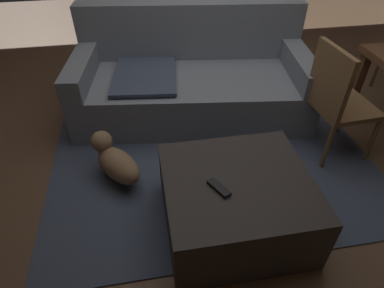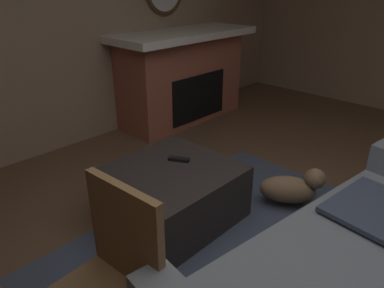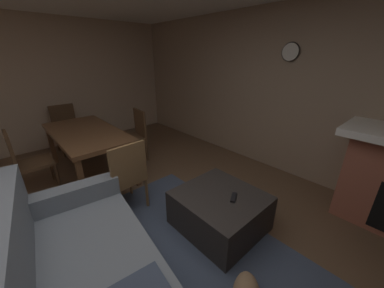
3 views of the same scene
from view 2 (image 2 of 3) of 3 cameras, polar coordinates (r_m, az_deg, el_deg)
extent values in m
cube|color=#9E846B|center=(3.87, -24.74, 16.46)|extent=(8.27, 0.12, 2.55)
cube|color=#3D475B|center=(2.50, 8.47, -17.94)|extent=(2.60, 2.00, 0.01)
cube|color=#9E5642|center=(4.64, -1.65, 10.16)|extent=(1.64, 0.60, 1.04)
cube|color=black|center=(4.51, 0.73, 7.49)|extent=(0.90, 0.10, 0.56)
cube|color=white|center=(4.49, -1.27, 16.98)|extent=(1.88, 0.76, 0.08)
cube|color=#2D2826|center=(2.74, -3.26, -7.95)|extent=(0.90, 0.83, 0.43)
cube|color=black|center=(2.74, -2.09, -2.42)|extent=(0.12, 0.16, 0.02)
cube|color=brown|center=(1.63, -10.45, -13.63)|extent=(0.07, 0.44, 0.48)
ellipsoid|color=#8C6B4C|center=(2.99, 14.85, -6.96)|extent=(0.43, 0.48, 0.22)
sphere|color=#8C6B4C|center=(2.97, 18.89, -5.20)|extent=(0.16, 0.16, 0.16)
camera|label=1|loc=(3.65, -13.19, 26.52)|focal=30.52mm
camera|label=3|loc=(2.81, 44.55, 21.42)|focal=20.31mm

